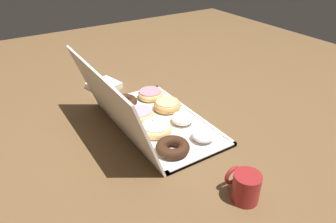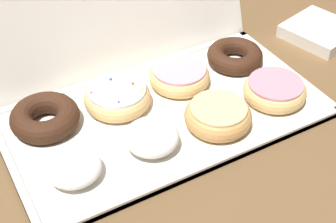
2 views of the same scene
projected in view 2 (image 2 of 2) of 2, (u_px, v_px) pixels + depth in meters
The scene contains 11 objects.
ground_plane at pixel (165, 118), 0.87m from camera, with size 3.00×3.00×0.00m, color brown.
donut_box at pixel (165, 115), 0.87m from camera, with size 0.55×0.29×0.01m.
powdered_filled_donut_0 at pixel (74, 167), 0.74m from camera, with size 0.09×0.09×0.04m.
powdered_filled_donut_1 at pixel (152, 137), 0.79m from camera, with size 0.09×0.09×0.04m.
glazed_ring_donut_2 at pixel (218, 115), 0.83m from camera, with size 0.11×0.11×0.04m.
pink_frosted_donut_3 at pixel (275, 90), 0.89m from camera, with size 0.11×0.11×0.04m.
chocolate_cake_ring_donut_4 at pixel (45, 117), 0.83m from camera, with size 0.12×0.12×0.04m.
sprinkle_donut_5 at pixel (117, 97), 0.87m from camera, with size 0.12×0.12×0.04m.
pink_frosted_donut_6 at pixel (179, 76), 0.92m from camera, with size 0.11×0.11×0.04m.
chocolate_cake_ring_donut_7 at pixel (235, 56), 0.97m from camera, with size 0.11×0.11×0.03m.
napkin_stack at pixel (320, 31), 1.07m from camera, with size 0.13×0.13×0.03m, color white.
Camera 2 is at (-0.32, -0.58, 0.57)m, focal length 53.29 mm.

